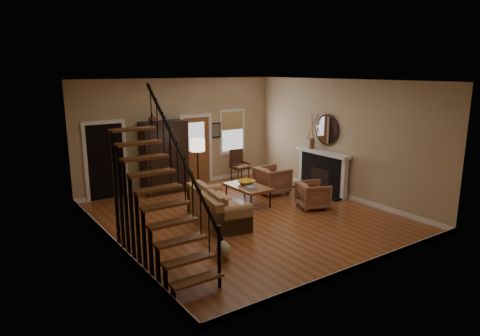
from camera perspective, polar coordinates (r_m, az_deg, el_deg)
room at (r=11.47m, az=-5.98°, el=2.67°), size 7.00×7.33×3.30m
staircase at (r=7.75m, az=-10.52°, el=-1.83°), size 0.94×2.80×3.20m
fireplace at (r=12.74m, az=11.04°, el=0.02°), size 0.33×1.95×2.30m
armoire at (r=12.66m, az=-10.08°, el=1.42°), size 1.30×0.60×2.10m
vase_a at (r=12.25m, az=-11.60°, el=6.53°), size 0.24×0.24×0.25m
vase_b at (r=12.41m, az=-9.89°, el=6.60°), size 0.20×0.20×0.21m
sofa at (r=10.20m, az=-3.00°, el=-5.11°), size 1.24×2.18×0.76m
coffee_table at (r=11.53m, az=1.02°, el=-3.60°), size 0.79×1.34×0.51m
bowl at (r=11.59m, az=0.80°, el=-1.91°), size 0.46×0.46×0.11m
books at (r=11.15m, az=1.42°, el=-2.66°), size 0.24×0.33×0.06m
armchair_left at (r=11.35m, az=9.70°, el=-3.59°), size 0.96×0.95×0.69m
armchair_right at (r=12.49m, az=4.36°, el=-1.64°), size 0.92×0.89×0.80m
floor_lamp at (r=11.73m, az=-5.62°, el=-0.30°), size 0.47×0.47×1.72m
side_chair at (r=13.82m, az=0.00°, el=0.32°), size 0.54×0.54×1.02m
dog at (r=8.36m, az=-2.24°, el=-10.86°), size 0.41×0.54×0.35m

